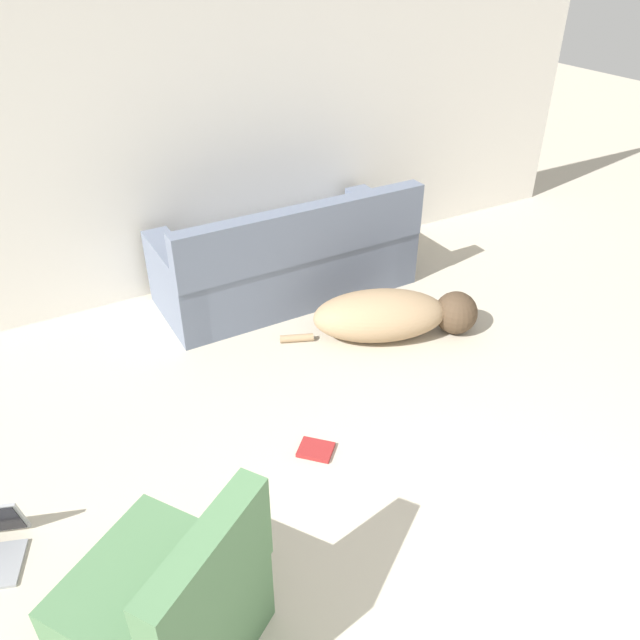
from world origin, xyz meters
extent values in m
cube|color=silver|center=(0.00, 3.67, 1.25)|extent=(7.89, 0.06, 2.50)
cube|color=slate|center=(0.68, 3.15, 0.23)|extent=(2.00, 0.82, 0.45)
cube|color=slate|center=(0.68, 2.80, 0.66)|extent=(2.00, 0.14, 0.40)
cube|color=slate|center=(1.58, 3.15, 0.30)|extent=(0.20, 0.82, 0.59)
cube|color=slate|center=(-0.22, 3.14, 0.30)|extent=(0.20, 0.82, 0.59)
ellipsoid|color=#A38460|center=(0.97, 2.23, 0.18)|extent=(1.06, 0.80, 0.36)
sphere|color=#493726|center=(1.49, 2.01, 0.16)|extent=(0.41, 0.41, 0.31)
cylinder|color=#A38460|center=(0.42, 2.46, 0.03)|extent=(0.24, 0.14, 0.06)
cube|color=maroon|center=(0.00, 1.43, 0.01)|extent=(0.25, 0.25, 0.02)
cube|color=#4C754C|center=(-1.08, 0.75, 0.21)|extent=(0.89, 0.90, 0.43)
cube|color=#4C754C|center=(-0.93, 0.52, 0.64)|extent=(0.60, 0.46, 0.42)
camera|label=1|loc=(-1.25, -0.84, 2.57)|focal=35.00mm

